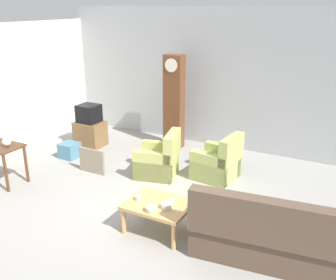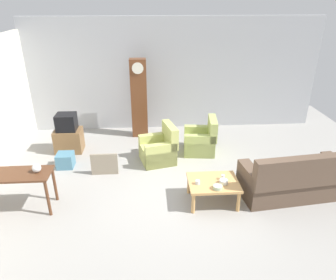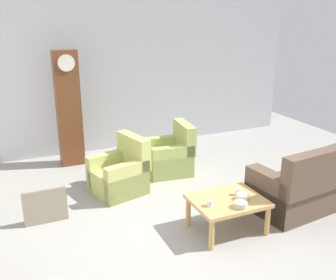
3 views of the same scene
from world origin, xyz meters
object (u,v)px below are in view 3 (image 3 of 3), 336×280
at_px(framed_picture_leaning, 45,206).
at_px(grandfather_clock, 69,109).
at_px(cup_white_porcelain, 238,191).
at_px(bowl_shallow_green, 240,205).
at_px(armchair_olive_far, 170,156).
at_px(armchair_olive_near, 120,174).
at_px(coffee_table_wood, 228,204).
at_px(bowl_white_stacked, 243,197).
at_px(cup_blue_rimmed, 210,203).
at_px(couch_floral, 318,183).

bearing_deg(framed_picture_leaning, grandfather_clock, 70.17).
xyz_separation_m(cup_white_porcelain, bowl_shallow_green, (-0.17, -0.32, -0.01)).
relative_size(armchair_olive_far, framed_picture_leaning, 1.53).
xyz_separation_m(armchair_olive_far, framed_picture_leaning, (-2.34, -0.97, -0.05)).
height_order(armchair_olive_near, coffee_table_wood, armchair_olive_near).
xyz_separation_m(coffee_table_wood, bowl_shallow_green, (0.03, -0.26, 0.10)).
bearing_deg(armchair_olive_near, grandfather_clock, 107.18).
distance_m(coffee_table_wood, cup_white_porcelain, 0.23).
bearing_deg(grandfather_clock, armchair_olive_far, -36.39).
distance_m(armchair_olive_near, grandfather_clock, 1.84).
height_order(armchair_olive_far, bowl_white_stacked, armchair_olive_far).
bearing_deg(armchair_olive_far, cup_white_porcelain, -87.93).
height_order(framed_picture_leaning, cup_blue_rimmed, cup_blue_rimmed).
relative_size(armchair_olive_far, bowl_shallow_green, 5.26).
bearing_deg(cup_white_porcelain, armchair_olive_near, 124.92).
xyz_separation_m(armchair_olive_far, bowl_white_stacked, (0.06, -2.22, 0.19)).
xyz_separation_m(armchair_olive_far, cup_blue_rimmed, (-0.43, -2.22, 0.20)).
height_order(cup_blue_rimmed, bowl_white_stacked, cup_blue_rimmed).
xyz_separation_m(couch_floral, framed_picture_leaning, (-3.90, 1.09, -0.10)).
height_order(framed_picture_leaning, bowl_white_stacked, bowl_white_stacked).
bearing_deg(cup_blue_rimmed, armchair_olive_near, 109.99).
bearing_deg(grandfather_clock, couch_floral, -45.83).
height_order(coffee_table_wood, grandfather_clock, grandfather_clock).
distance_m(grandfather_clock, bowl_white_stacked, 3.81).
bearing_deg(cup_white_porcelain, cup_blue_rimmed, -165.88).
bearing_deg(armchair_olive_near, armchair_olive_far, 21.21).
bearing_deg(armchair_olive_far, cup_blue_rimmed, -101.10).
height_order(couch_floral, bowl_shallow_green, couch_floral).
bearing_deg(couch_floral, cup_blue_rimmed, -175.49).
relative_size(armchair_olive_near, coffee_table_wood, 0.99).
height_order(armchair_olive_far, cup_blue_rimmed, armchair_olive_far).
bearing_deg(bowl_shallow_green, cup_white_porcelain, 62.10).
xyz_separation_m(framed_picture_leaning, cup_blue_rimmed, (1.91, -1.25, 0.25)).
bearing_deg(bowl_white_stacked, armchair_olive_far, 91.53).
distance_m(armchair_olive_near, cup_white_porcelain, 2.04).
relative_size(bowl_white_stacked, bowl_shallow_green, 0.92).
xyz_separation_m(coffee_table_wood, cup_blue_rimmed, (-0.32, -0.07, 0.11)).
bearing_deg(coffee_table_wood, armchair_olive_far, 86.84).
height_order(grandfather_clock, cup_white_porcelain, grandfather_clock).
distance_m(armchair_olive_far, bowl_shallow_green, 2.41).
xyz_separation_m(couch_floral, bowl_shallow_green, (-1.64, -0.34, 0.14)).
relative_size(cup_white_porcelain, cup_blue_rimmed, 1.17).
xyz_separation_m(couch_floral, armchair_olive_near, (-2.64, 1.64, -0.05)).
relative_size(armchair_olive_far, grandfather_clock, 0.42).
relative_size(coffee_table_wood, cup_white_porcelain, 9.81).
bearing_deg(armchair_olive_far, bowl_white_stacked, -88.47).
height_order(armchair_olive_near, framed_picture_leaning, armchair_olive_near).
height_order(armchair_olive_far, cup_white_porcelain, armchair_olive_far).
distance_m(armchair_olive_far, cup_blue_rimmed, 2.27).
bearing_deg(coffee_table_wood, cup_blue_rimmed, -167.62).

